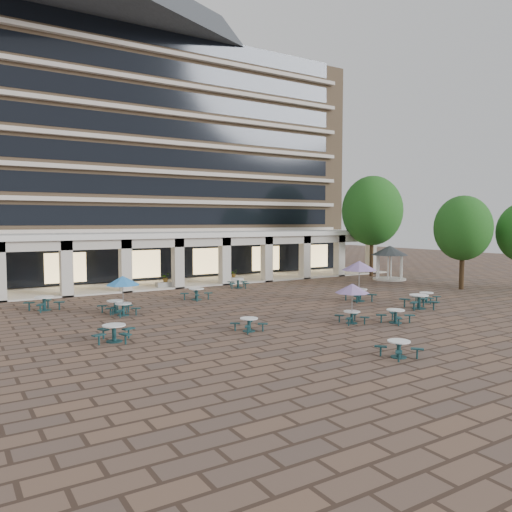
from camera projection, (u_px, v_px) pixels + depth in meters
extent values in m
plane|color=brown|center=(291.00, 309.00, 30.31)|extent=(120.00, 120.00, 0.00)
cube|color=#8D6F4F|center=(145.00, 166.00, 51.13)|extent=(40.00, 15.00, 22.00)
cube|color=#BFB3A7|center=(176.00, 230.00, 45.02)|extent=(36.80, 0.50, 0.35)
cube|color=black|center=(175.00, 216.00, 45.13)|extent=(35.20, 0.05, 1.60)
cube|color=#BFB3A7|center=(175.00, 201.00, 44.84)|extent=(36.80, 0.50, 0.35)
cube|color=black|center=(174.00, 187.00, 44.94)|extent=(35.20, 0.05, 1.60)
cube|color=#BFB3A7|center=(175.00, 172.00, 44.66)|extent=(36.80, 0.50, 0.35)
cube|color=black|center=(174.00, 158.00, 44.76)|extent=(35.20, 0.05, 1.60)
cube|color=#BFB3A7|center=(175.00, 143.00, 44.48)|extent=(36.80, 0.50, 0.35)
cube|color=black|center=(174.00, 129.00, 44.58)|extent=(35.20, 0.05, 1.60)
cube|color=#BFB3A7|center=(174.00, 113.00, 44.30)|extent=(36.80, 0.50, 0.35)
cube|color=black|center=(173.00, 99.00, 44.40)|extent=(35.20, 0.05, 1.60)
cube|color=#BFB3A7|center=(174.00, 84.00, 44.12)|extent=(36.80, 0.50, 0.35)
cube|color=black|center=(173.00, 69.00, 44.22)|extent=(35.20, 0.05, 1.60)
cube|color=#BFB3A7|center=(174.00, 53.00, 43.93)|extent=(36.80, 0.50, 0.35)
cube|color=black|center=(173.00, 39.00, 44.04)|extent=(35.20, 0.05, 1.60)
cube|color=white|center=(188.00, 234.00, 42.72)|extent=(42.00, 6.60, 0.40)
cube|color=beige|center=(203.00, 241.00, 40.33)|extent=(42.00, 0.30, 0.90)
cube|color=black|center=(176.00, 260.00, 45.17)|extent=(38.00, 0.15, 3.20)
cube|color=beige|center=(189.00, 282.00, 43.00)|extent=(42.00, 6.00, 0.12)
cube|color=beige|center=(66.00, 269.00, 35.09)|extent=(0.80, 0.80, 4.00)
cube|color=beige|center=(125.00, 266.00, 37.32)|extent=(0.80, 0.80, 4.00)
cube|color=beige|center=(178.00, 263.00, 39.55)|extent=(0.80, 0.80, 4.00)
cube|color=beige|center=(225.00, 261.00, 41.78)|extent=(0.80, 0.80, 4.00)
cube|color=beige|center=(267.00, 259.00, 44.01)|extent=(0.80, 0.80, 4.00)
cube|color=beige|center=(305.00, 257.00, 46.24)|extent=(0.80, 0.80, 4.00)
cube|color=beige|center=(339.00, 255.00, 48.47)|extent=(0.80, 0.80, 4.00)
cube|color=beige|center=(371.00, 254.00, 50.70)|extent=(0.80, 0.80, 4.00)
cube|color=#FFD88C|center=(66.00, 268.00, 39.99)|extent=(3.20, 0.08, 2.40)
cube|color=#FFD88C|center=(143.00, 264.00, 43.37)|extent=(3.20, 0.08, 2.40)
cube|color=#FFD88C|center=(209.00, 261.00, 46.74)|extent=(3.20, 0.08, 2.40)
cube|color=#FFD88C|center=(266.00, 258.00, 50.12)|extent=(3.20, 0.08, 2.40)
cube|color=#FFD88C|center=(316.00, 256.00, 53.50)|extent=(3.20, 0.08, 2.40)
cylinder|color=#164242|center=(114.00, 341.00, 22.07)|extent=(0.71, 0.71, 0.04)
cylinder|color=#164242|center=(114.00, 334.00, 22.05)|extent=(0.18, 0.18, 0.67)
cylinder|color=white|center=(114.00, 325.00, 22.02)|extent=(1.01, 1.01, 0.05)
cube|color=#164242|center=(129.00, 329.00, 22.66)|extent=(0.62, 0.46, 0.05)
cylinder|color=#164242|center=(129.00, 334.00, 22.68)|extent=(0.08, 0.08, 0.42)
cube|color=#164242|center=(103.00, 329.00, 22.52)|extent=(0.46, 0.62, 0.05)
cylinder|color=#164242|center=(103.00, 334.00, 22.54)|extent=(0.08, 0.08, 0.42)
cube|color=#164242|center=(99.00, 335.00, 21.42)|extent=(0.62, 0.46, 0.05)
cylinder|color=#164242|center=(99.00, 340.00, 21.43)|extent=(0.08, 0.08, 0.42)
cube|color=#164242|center=(125.00, 334.00, 21.56)|extent=(0.46, 0.62, 0.05)
cylinder|color=#164242|center=(125.00, 340.00, 21.58)|extent=(0.08, 0.08, 0.42)
cylinder|color=#164242|center=(399.00, 357.00, 19.53)|extent=(0.62, 0.62, 0.04)
cylinder|color=#164242|center=(399.00, 350.00, 19.51)|extent=(0.16, 0.16, 0.58)
cylinder|color=white|center=(399.00, 341.00, 19.49)|extent=(0.88, 0.88, 0.04)
cube|color=#164242|center=(399.00, 343.00, 20.16)|extent=(0.53, 0.51, 0.04)
cylinder|color=#164242|center=(399.00, 348.00, 20.18)|extent=(0.07, 0.07, 0.37)
cube|color=#164242|center=(381.00, 346.00, 19.69)|extent=(0.51, 0.53, 0.04)
cylinder|color=#164242|center=(381.00, 351.00, 19.71)|extent=(0.07, 0.07, 0.37)
cube|color=#164242|center=(399.00, 352.00, 18.84)|extent=(0.53, 0.51, 0.04)
cylinder|color=#164242|center=(399.00, 357.00, 18.86)|extent=(0.07, 0.07, 0.37)
cube|color=#164242|center=(417.00, 349.00, 19.31)|extent=(0.51, 0.53, 0.04)
cylinder|color=#164242|center=(417.00, 354.00, 19.33)|extent=(0.07, 0.07, 0.37)
cylinder|color=#164242|center=(395.00, 323.00, 26.14)|extent=(0.66, 0.66, 0.04)
cylinder|color=#164242|center=(395.00, 317.00, 26.12)|extent=(0.17, 0.17, 0.62)
cylinder|color=white|center=(396.00, 310.00, 26.10)|extent=(0.94, 0.94, 0.05)
cube|color=#164242|center=(393.00, 313.00, 26.85)|extent=(0.51, 0.57, 0.05)
cylinder|color=#164242|center=(392.00, 317.00, 26.86)|extent=(0.08, 0.08, 0.39)
cube|color=#164242|center=(381.00, 315.00, 26.16)|extent=(0.57, 0.51, 0.05)
cylinder|color=#164242|center=(381.00, 319.00, 26.18)|extent=(0.08, 0.08, 0.39)
cube|color=#164242|center=(399.00, 318.00, 25.39)|extent=(0.51, 0.57, 0.05)
cylinder|color=#164242|center=(399.00, 322.00, 25.40)|extent=(0.08, 0.08, 0.39)
cube|color=#164242|center=(410.00, 315.00, 26.07)|extent=(0.57, 0.51, 0.05)
cylinder|color=#164242|center=(410.00, 319.00, 26.09)|extent=(0.08, 0.08, 0.39)
cylinder|color=#164242|center=(419.00, 308.00, 30.40)|extent=(0.80, 0.80, 0.05)
cylinder|color=#164242|center=(419.00, 303.00, 30.38)|extent=(0.20, 0.20, 0.75)
cylinder|color=white|center=(419.00, 295.00, 30.35)|extent=(1.14, 1.14, 0.06)
cube|color=#164242|center=(424.00, 299.00, 31.08)|extent=(0.70, 0.53, 0.06)
cylinder|color=#164242|center=(423.00, 303.00, 31.10)|extent=(0.09, 0.09, 0.48)
cube|color=#164242|center=(405.00, 299.00, 30.89)|extent=(0.53, 0.70, 0.06)
cylinder|color=#164242|center=(405.00, 303.00, 30.91)|extent=(0.09, 0.09, 0.48)
cube|color=#164242|center=(414.00, 302.00, 29.66)|extent=(0.70, 0.53, 0.06)
cylinder|color=#164242|center=(414.00, 307.00, 29.67)|extent=(0.09, 0.09, 0.48)
cube|color=#164242|center=(434.00, 302.00, 29.85)|extent=(0.53, 0.70, 0.06)
cylinder|color=#164242|center=(434.00, 306.00, 29.86)|extent=(0.09, 0.09, 0.48)
cylinder|color=#164242|center=(123.00, 315.00, 28.24)|extent=(0.65, 0.65, 0.04)
cylinder|color=#164242|center=(123.00, 310.00, 28.22)|extent=(0.17, 0.17, 0.61)
cylinder|color=white|center=(123.00, 304.00, 28.19)|extent=(0.92, 0.92, 0.05)
cube|color=#164242|center=(126.00, 306.00, 28.93)|extent=(0.48, 0.57, 0.05)
cylinder|color=#164242|center=(126.00, 310.00, 28.94)|extent=(0.07, 0.07, 0.39)
cube|color=#164242|center=(110.00, 308.00, 28.19)|extent=(0.57, 0.48, 0.05)
cylinder|color=#164242|center=(111.00, 312.00, 28.21)|extent=(0.07, 0.07, 0.39)
cube|color=#164242|center=(120.00, 311.00, 27.50)|extent=(0.48, 0.57, 0.05)
cylinder|color=#164242|center=(120.00, 314.00, 27.51)|extent=(0.07, 0.07, 0.39)
cube|color=#164242|center=(136.00, 308.00, 28.23)|extent=(0.57, 0.48, 0.05)
cylinder|color=#164242|center=(136.00, 312.00, 28.25)|extent=(0.07, 0.07, 0.39)
cylinder|color=gray|center=(123.00, 296.00, 28.16)|extent=(0.05, 0.05, 2.21)
cone|color=#2F80CE|center=(123.00, 281.00, 28.10)|extent=(1.94, 1.94, 0.51)
cylinder|color=#164242|center=(249.00, 331.00, 24.17)|extent=(0.61, 0.61, 0.03)
cylinder|color=#164242|center=(249.00, 325.00, 24.15)|extent=(0.16, 0.16, 0.57)
cylinder|color=white|center=(249.00, 318.00, 24.13)|extent=(0.87, 0.87, 0.04)
cube|color=#164242|center=(250.00, 321.00, 24.81)|extent=(0.48, 0.53, 0.04)
cylinder|color=#164242|center=(250.00, 325.00, 24.83)|extent=(0.07, 0.07, 0.36)
cube|color=#164242|center=(235.00, 323.00, 24.19)|extent=(0.53, 0.48, 0.04)
cylinder|color=#164242|center=(235.00, 327.00, 24.21)|extent=(0.07, 0.07, 0.36)
cube|color=#164242|center=(248.00, 326.00, 23.47)|extent=(0.48, 0.53, 0.04)
cylinder|color=#164242|center=(248.00, 331.00, 23.49)|extent=(0.07, 0.07, 0.36)
cube|color=#164242|center=(263.00, 324.00, 24.09)|extent=(0.53, 0.48, 0.04)
cylinder|color=#164242|center=(263.00, 328.00, 24.11)|extent=(0.07, 0.07, 0.36)
cylinder|color=#164242|center=(352.00, 323.00, 26.03)|extent=(0.60, 0.60, 0.03)
cylinder|color=#164242|center=(352.00, 318.00, 26.02)|extent=(0.15, 0.15, 0.56)
cylinder|color=white|center=(352.00, 312.00, 25.99)|extent=(0.85, 0.85, 0.04)
cube|color=#164242|center=(355.00, 314.00, 26.61)|extent=(0.52, 0.46, 0.04)
cylinder|color=#164242|center=(355.00, 318.00, 26.63)|extent=(0.07, 0.07, 0.36)
cube|color=#164242|center=(339.00, 315.00, 26.28)|extent=(0.46, 0.52, 0.04)
cylinder|color=#164242|center=(339.00, 319.00, 26.30)|extent=(0.07, 0.07, 0.36)
cube|color=#164242|center=(349.00, 318.00, 25.40)|extent=(0.52, 0.46, 0.04)
cylinder|color=#164242|center=(349.00, 322.00, 25.42)|extent=(0.07, 0.07, 0.36)
cube|color=#164242|center=(365.00, 317.00, 25.73)|extent=(0.46, 0.52, 0.04)
cylinder|color=#164242|center=(365.00, 321.00, 25.75)|extent=(0.07, 0.07, 0.36)
cylinder|color=gray|center=(352.00, 304.00, 25.96)|extent=(0.04, 0.04, 2.05)
cone|color=#8F71B2|center=(352.00, 288.00, 25.91)|extent=(1.79, 1.79, 0.47)
cylinder|color=#164242|center=(426.00, 302.00, 32.72)|extent=(0.62, 0.62, 0.04)
cylinder|color=#164242|center=(426.00, 298.00, 32.70)|extent=(0.16, 0.16, 0.58)
cylinder|color=white|center=(426.00, 293.00, 32.67)|extent=(0.89, 0.89, 0.04)
cube|color=#164242|center=(422.00, 295.00, 33.38)|extent=(0.45, 0.55, 0.04)
cylinder|color=#164242|center=(422.00, 298.00, 33.39)|extent=(0.07, 0.07, 0.37)
cube|color=#164242|center=(416.00, 297.00, 32.65)|extent=(0.55, 0.45, 0.04)
cylinder|color=#164242|center=(416.00, 300.00, 32.67)|extent=(0.07, 0.07, 0.37)
cube|color=#164242|center=(431.00, 298.00, 32.00)|extent=(0.45, 0.55, 0.04)
cylinder|color=#164242|center=(431.00, 301.00, 32.02)|extent=(0.07, 0.07, 0.37)
cube|color=#164242|center=(437.00, 297.00, 32.73)|extent=(0.55, 0.45, 0.04)
cylinder|color=#164242|center=(437.00, 300.00, 32.74)|extent=(0.07, 0.07, 0.37)
cylinder|color=#164242|center=(44.00, 310.00, 29.84)|extent=(0.77, 0.77, 0.04)
cylinder|color=#164242|center=(44.00, 304.00, 29.82)|extent=(0.20, 0.20, 0.73)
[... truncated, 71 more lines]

